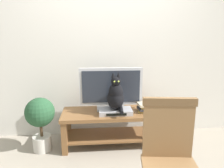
# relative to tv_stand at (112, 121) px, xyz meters

# --- Properties ---
(back_wall) EXTENTS (7.00, 0.12, 2.80)m
(back_wall) POSITION_rel_tv_stand_xyz_m (-0.01, 0.43, 1.07)
(back_wall) COLOR silver
(back_wall) RESTS_ON ground
(tv_stand) EXTENTS (1.30, 0.52, 0.46)m
(tv_stand) POSITION_rel_tv_stand_xyz_m (0.00, 0.00, 0.00)
(tv_stand) COLOR brown
(tv_stand) RESTS_ON ground
(tv) EXTENTS (0.84, 0.20, 0.57)m
(tv) POSITION_rel_tv_stand_xyz_m (0.00, 0.10, 0.43)
(tv) COLOR #B7B7BC
(tv) RESTS_ON tv_stand
(media_box) EXTENTS (0.42, 0.24, 0.06)m
(media_box) POSITION_rel_tv_stand_xyz_m (0.04, -0.07, 0.17)
(media_box) COLOR #ADADB2
(media_box) RESTS_ON tv_stand
(cat) EXTENTS (0.21, 0.34, 0.48)m
(cat) POSITION_rel_tv_stand_xyz_m (0.04, -0.08, 0.38)
(cat) COLOR black
(cat) RESTS_ON media_box
(wooden_chair) EXTENTS (0.45, 0.45, 0.99)m
(wooden_chair) POSITION_rel_tv_stand_xyz_m (0.32, -1.25, 0.25)
(wooden_chair) COLOR olive
(wooden_chair) RESTS_ON ground
(book_stack) EXTENTS (0.25, 0.19, 0.12)m
(book_stack) POSITION_rel_tv_stand_xyz_m (0.45, -0.04, 0.20)
(book_stack) COLOR olive
(book_stack) RESTS_ON tv_stand
(potted_plant) EXTENTS (0.36, 0.36, 0.70)m
(potted_plant) POSITION_rel_tv_stand_xyz_m (-0.90, -0.07, 0.11)
(potted_plant) COLOR beige
(potted_plant) RESTS_ON ground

